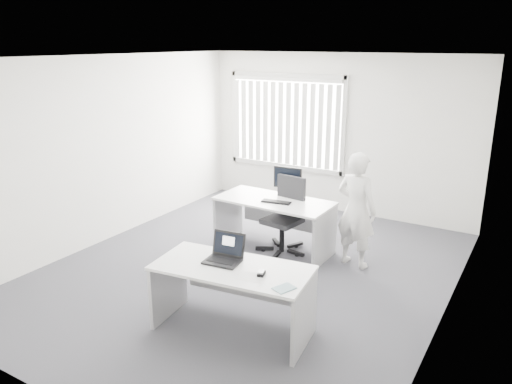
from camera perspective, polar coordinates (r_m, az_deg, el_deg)
The scene contains 18 objects.
ground at distance 6.83m, azimuth -0.95°, elevation -9.01°, with size 6.00×6.00×0.00m, color #47464D.
wall_back at distance 8.98m, azimuth 9.23°, elevation 6.51°, with size 5.00×0.02×2.80m, color silver.
wall_front at distance 4.24m, azimuth -23.08°, elevation -6.51°, with size 5.00×0.02×2.80m, color silver.
wall_left at distance 7.93m, azimuth -16.60°, elevation 4.65°, with size 0.02×6.00×2.80m, color silver.
wall_right at distance 5.50m, azimuth 21.69°, elevation -1.10°, with size 0.02×6.00×2.80m, color silver.
ceiling at distance 6.15m, azimuth -1.08°, elevation 15.16°, with size 5.00×6.00×0.02m, color white.
window at distance 9.33m, azimuth 3.42°, elevation 8.02°, with size 2.32×0.06×1.76m, color #B5B5B0.
blinds at distance 9.28m, azimuth 3.25°, elevation 7.79°, with size 2.20×0.10×1.50m, color silver, non-canonical shape.
desk_near at distance 5.32m, azimuth -2.72°, elevation -10.54°, with size 1.72×0.97×0.75m.
desk_far at distance 7.32m, azimuth 2.06°, elevation -2.51°, with size 1.71×0.84×0.77m.
office_chair at distance 7.35m, azimuth 3.23°, elevation -4.18°, with size 0.71×0.71×1.11m.
person at distance 6.86m, azimuth 11.40°, elevation -2.02°, with size 0.58×0.38×1.60m, color silver.
laptop at distance 5.26m, azimuth -3.93°, elevation -6.63°, with size 0.37×0.33×0.29m, color black, non-canonical shape.
paper_sheet at distance 5.00m, azimuth -0.46°, elevation -9.69°, with size 0.27×0.19×0.00m, color silver.
mouse at distance 5.03m, azimuth 0.61°, elevation -9.23°, with size 0.07×0.11×0.05m, color silver, non-canonical shape.
booklet at distance 4.80m, azimuth 3.24°, elevation -10.92°, with size 0.14×0.20×0.01m, color white.
keyboard at distance 7.12m, azimuth 2.32°, elevation -1.14°, with size 0.42×0.14×0.02m, color black.
monitor at distance 7.41m, azimuth 3.63°, elevation 1.24°, with size 0.43×0.13×0.43m, color black, non-canonical shape.
Camera 1 is at (3.25, -5.21, 2.99)m, focal length 35.00 mm.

